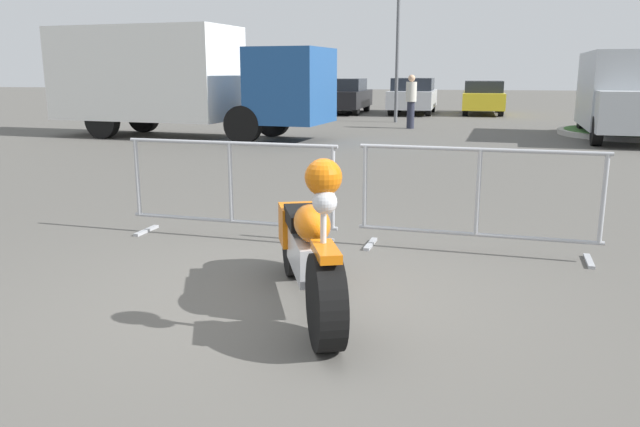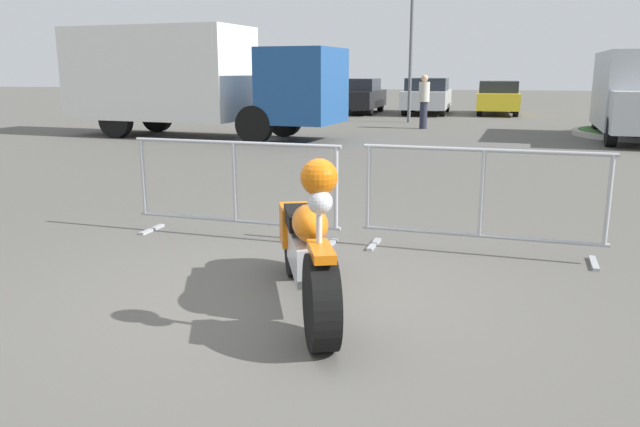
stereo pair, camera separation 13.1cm
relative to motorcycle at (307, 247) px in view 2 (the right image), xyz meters
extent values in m
plane|color=#54514C|center=(-0.30, 0.02, -0.48)|extent=(120.00, 120.00, 0.00)
cylinder|color=black|center=(0.29, -0.73, -0.15)|extent=(0.41, 0.67, 0.65)
cylinder|color=black|center=(-0.29, 0.72, -0.15)|extent=(0.41, 0.67, 0.65)
cube|color=silver|center=(0.00, 0.00, -0.05)|extent=(0.54, 0.88, 0.28)
ellipsoid|color=orange|center=(0.07, -0.17, 0.23)|extent=(0.46, 0.62, 0.26)
cube|color=black|center=(-0.07, 0.17, 0.19)|extent=(0.46, 0.59, 0.12)
cube|color=orange|center=(-0.20, 0.49, 0.05)|extent=(0.44, 0.46, 0.32)
cube|color=orange|center=(0.29, -0.73, 0.19)|extent=(0.28, 0.43, 0.06)
cylinder|color=silver|center=(0.26, -0.63, 0.33)|extent=(0.05, 0.05, 0.45)
sphere|color=silver|center=(0.28, -0.68, 0.50)|extent=(0.16, 0.16, 0.16)
sphere|color=orange|center=(0.26, -0.63, 0.65)|extent=(0.24, 0.24, 0.24)
cylinder|color=#9EA0A5|center=(-1.29, 1.75, 0.57)|extent=(2.38, 0.19, 0.04)
cylinder|color=#9EA0A5|center=(-1.29, 1.75, -0.28)|extent=(2.38, 0.19, 0.04)
cylinder|color=#9EA0A5|center=(-2.43, 1.82, 0.15)|extent=(0.05, 0.05, 0.85)
cylinder|color=#9EA0A5|center=(-1.29, 1.75, 0.15)|extent=(0.05, 0.05, 0.85)
cylinder|color=#9EA0A5|center=(-0.15, 1.68, 0.15)|extent=(0.05, 0.05, 0.85)
cube|color=#9EA0A5|center=(-2.36, 1.82, -0.46)|extent=(0.09, 0.44, 0.03)
cube|color=#9EA0A5|center=(-0.22, 1.68, -0.46)|extent=(0.09, 0.44, 0.03)
cylinder|color=#9EA0A5|center=(1.29, 1.75, 0.57)|extent=(2.38, 0.19, 0.04)
cylinder|color=#9EA0A5|center=(1.29, 1.75, -0.28)|extent=(2.38, 0.19, 0.04)
cylinder|color=#9EA0A5|center=(0.15, 1.82, 0.15)|extent=(0.05, 0.05, 0.85)
cylinder|color=#9EA0A5|center=(1.29, 1.75, 0.15)|extent=(0.05, 0.05, 0.85)
cylinder|color=#9EA0A5|center=(2.43, 1.68, 0.15)|extent=(0.05, 0.05, 0.85)
cube|color=#9EA0A5|center=(0.22, 1.82, -0.46)|extent=(0.09, 0.44, 0.03)
cube|color=#9EA0A5|center=(2.36, 1.68, -0.46)|extent=(0.09, 0.44, 0.03)
cube|color=white|center=(-7.52, 11.77, 1.25)|extent=(5.21, 2.80, 2.50)
cube|color=#1E4C8C|center=(-3.24, 11.32, 0.95)|extent=(2.02, 2.36, 1.90)
cylinder|color=black|center=(-4.06, 12.38, 0.00)|extent=(0.98, 0.38, 0.96)
cylinder|color=black|center=(-4.26, 10.46, 0.00)|extent=(0.98, 0.38, 0.96)
cylinder|color=black|center=(-8.26, 12.82, 0.00)|extent=(0.98, 0.38, 0.96)
cylinder|color=black|center=(-8.46, 10.90, 0.00)|extent=(0.98, 0.38, 0.96)
cube|color=#B2B7BC|center=(5.33, 14.03, 0.83)|extent=(2.27, 4.23, 2.00)
cylinder|color=black|center=(4.34, 11.99, -0.12)|extent=(0.29, 0.73, 0.72)
cylinder|color=black|center=(4.57, 15.28, -0.12)|extent=(0.29, 0.73, 0.72)
cube|color=tan|center=(-9.83, 23.51, 0.15)|extent=(1.82, 4.41, 0.72)
cube|color=#1E232B|center=(-9.83, 23.36, 0.76)|extent=(1.66, 2.26, 0.51)
cylinder|color=black|center=(-10.57, 24.93, -0.15)|extent=(0.23, 0.66, 0.65)
cylinder|color=black|center=(-9.06, 24.92, -0.15)|extent=(0.23, 0.66, 0.65)
cylinder|color=black|center=(-10.59, 22.11, -0.15)|extent=(0.23, 0.66, 0.65)
cylinder|color=black|center=(-9.09, 22.10, -0.15)|extent=(0.23, 0.66, 0.65)
cube|color=white|center=(-6.89, 22.87, 0.14)|extent=(1.82, 4.40, 0.71)
cube|color=#1E232B|center=(-6.89, 22.72, 0.76)|extent=(1.66, 2.25, 0.51)
cylinder|color=black|center=(-7.63, 24.28, -0.15)|extent=(0.23, 0.65, 0.65)
cylinder|color=black|center=(-6.13, 24.26, -0.15)|extent=(0.23, 0.65, 0.65)
cylinder|color=black|center=(-7.65, 21.47, -0.15)|extent=(0.23, 0.65, 0.65)
cylinder|color=black|center=(-6.15, 21.46, -0.15)|extent=(0.23, 0.65, 0.65)
cube|color=black|center=(-3.95, 22.74, 0.14)|extent=(1.82, 4.40, 0.71)
cube|color=#1E232B|center=(-3.95, 22.59, 0.76)|extent=(1.66, 2.26, 0.51)
cylinder|color=black|center=(-4.69, 24.15, -0.15)|extent=(0.23, 0.65, 0.65)
cylinder|color=black|center=(-3.19, 24.14, -0.15)|extent=(0.23, 0.65, 0.65)
cylinder|color=black|center=(-4.71, 21.35, -0.15)|extent=(0.23, 0.65, 0.65)
cylinder|color=black|center=(-3.21, 21.34, -0.15)|extent=(0.23, 0.65, 0.65)
cube|color=#B7BABF|center=(-1.01, 23.06, 0.16)|extent=(1.85, 4.48, 0.73)
cube|color=#1E232B|center=(-1.01, 22.90, 0.78)|extent=(1.69, 2.30, 0.52)
cylinder|color=black|center=(-1.76, 24.49, -0.14)|extent=(0.23, 0.67, 0.66)
cylinder|color=black|center=(-0.24, 24.48, -0.14)|extent=(0.23, 0.67, 0.66)
cylinder|color=black|center=(-1.78, 21.64, -0.14)|extent=(0.23, 0.67, 0.66)
cylinder|color=black|center=(-0.26, 21.62, -0.14)|extent=(0.23, 0.67, 0.66)
cube|color=yellow|center=(1.93, 23.46, 0.11)|extent=(1.71, 4.14, 0.67)
cube|color=#1E232B|center=(1.93, 23.32, 0.68)|extent=(1.56, 2.12, 0.48)
cylinder|color=black|center=(1.23, 24.79, -0.17)|extent=(0.22, 0.62, 0.61)
cylinder|color=black|center=(2.64, 24.78, -0.17)|extent=(0.22, 0.62, 0.61)
cylinder|color=black|center=(1.21, 22.15, -0.17)|extent=(0.22, 0.62, 0.61)
cylinder|color=black|center=(2.63, 22.14, -0.17)|extent=(0.22, 0.62, 0.61)
cylinder|color=#262838|center=(-0.51, 15.80, -0.05)|extent=(0.32, 0.32, 0.85)
cylinder|color=beige|center=(-0.51, 15.80, 0.68)|extent=(0.45, 0.45, 0.62)
sphere|color=tan|center=(-0.51, 15.80, 1.10)|extent=(0.22, 0.22, 0.22)
sphere|color=#1E511E|center=(5.33, 14.99, 0.07)|extent=(0.95, 0.95, 0.95)
sphere|color=#33702D|center=(5.26, 15.87, 0.13)|extent=(1.11, 1.11, 1.11)
cylinder|color=#595B60|center=(-1.24, 18.26, 2.27)|extent=(0.12, 0.12, 5.50)
camera|label=1|loc=(1.10, -4.47, 1.31)|focal=35.00mm
camera|label=2|loc=(1.23, -4.44, 1.31)|focal=35.00mm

